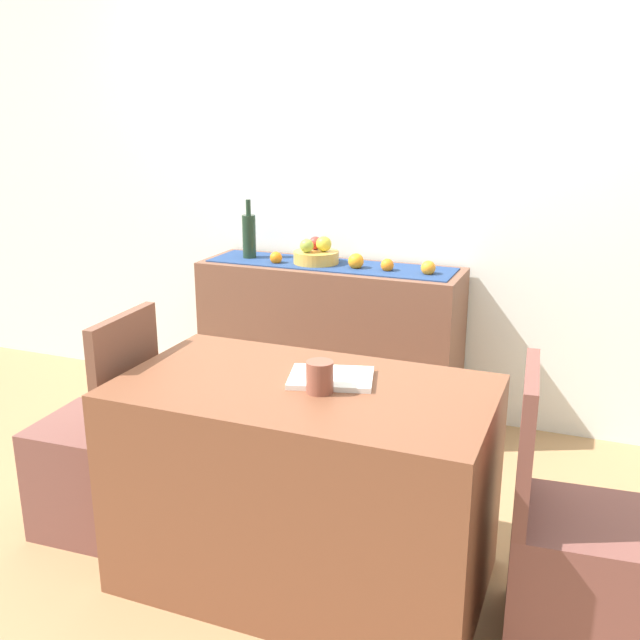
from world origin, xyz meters
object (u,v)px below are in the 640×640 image
dining_table (305,484)px  chair_by_corner (571,568)px  coffee_cup (320,377)px  chair_near_window (98,465)px  sideboard_console (330,343)px  wine_bottle (249,236)px  open_book (331,378)px  fruit_bowl (316,257)px

dining_table → chair_by_corner: chair_by_corner is taller
coffee_cup → chair_near_window: (-0.96, 0.04, -0.53)m
sideboard_console → chair_by_corner: chair_by_corner is taller
coffee_cup → chair_by_corner: size_ratio=0.12×
wine_bottle → chair_by_corner: bearing=-37.1°
chair_near_window → open_book: bearing=4.2°
sideboard_console → fruit_bowl: 0.46m
dining_table → chair_near_window: (-0.89, 0.00, -0.10)m
fruit_bowl → chair_by_corner: 2.03m
dining_table → coffee_cup: (0.07, -0.04, 0.42)m
fruit_bowl → wine_bottle: size_ratio=0.74×
coffee_cup → sideboard_console: bearing=109.7°
wine_bottle → open_book: size_ratio=1.13×
chair_near_window → chair_by_corner: size_ratio=1.00×
open_book → chair_by_corner: 0.95m
wine_bottle → chair_by_corner: (1.78, -1.35, -0.70)m
sideboard_console → fruit_bowl: (-0.08, 0.00, 0.46)m
wine_bottle → chair_near_window: 1.51m
wine_bottle → coffee_cup: bearing=-55.2°
chair_near_window → wine_bottle: bearing=89.9°
fruit_bowl → open_book: size_ratio=0.84×
dining_table → coffee_cup: coffee_cup is taller
coffee_cup → chair_near_window: 1.10m
open_book → coffee_cup: size_ratio=2.68×
wine_bottle → chair_near_window: size_ratio=0.35×
chair_near_window → dining_table: bearing=-0.1°
dining_table → open_book: open_book is taller
coffee_cup → chair_near_window: bearing=177.7°
wine_bottle → chair_by_corner: 2.34m
sideboard_console → dining_table: sideboard_console is taller
fruit_bowl → dining_table: bearing=-69.6°
open_book → chair_by_corner: bearing=-20.2°
chair_by_corner → fruit_bowl: bearing=135.9°
sideboard_console → fruit_bowl: bearing=180.0°
dining_table → open_book: size_ratio=4.47×
sideboard_console → coffee_cup: size_ratio=13.09×
wine_bottle → open_book: (0.96, -1.27, -0.22)m
sideboard_console → dining_table: (0.42, -1.34, -0.05)m
fruit_bowl → coffee_cup: fruit_bowl is taller
coffee_cup → chair_near_window: size_ratio=0.12×
wine_bottle → dining_table: size_ratio=0.25×
coffee_cup → fruit_bowl: bearing=112.5°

